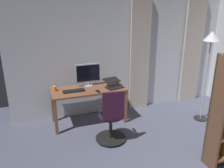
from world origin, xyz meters
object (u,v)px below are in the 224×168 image
office_chair (112,119)px  cell_phone_by_monitor (98,91)px  computer_mouse (117,82)px  floor_lamp (210,47)px  laptop (113,85)px  desk (89,94)px  computer_monitor (88,74)px  mug_coffee (54,89)px  computer_keyboard (74,91)px

office_chair → cell_phone_by_monitor: (0.05, -0.66, 0.28)m
computer_mouse → floor_lamp: bearing=152.6°
laptop → cell_phone_by_monitor: 0.40m
cell_phone_by_monitor → desk: bearing=-61.1°
computer_monitor → mug_coffee: bearing=6.0°
laptop → computer_monitor: bearing=-41.3°
laptop → cell_phone_by_monitor: (0.37, 0.14, -0.05)m
computer_monitor → laptop: bearing=151.5°
laptop → floor_lamp: size_ratio=0.22×
office_chair → computer_keyboard: size_ratio=2.39×
mug_coffee → computer_mouse: bearing=-177.0°
computer_keyboard → laptop: bearing=178.4°
desk → laptop: (-0.52, 0.06, 0.16)m
mug_coffee → computer_keyboard: bearing=156.3°
office_chair → desk: bearing=108.7°
office_chair → computer_mouse: (-0.49, -1.05, 0.30)m
computer_monitor → cell_phone_by_monitor: (-0.10, 0.39, -0.26)m
mug_coffee → cell_phone_by_monitor: bearing=158.6°
computer_keyboard → floor_lamp: 2.83m
laptop → cell_phone_by_monitor: bearing=7.5°
computer_keyboard → computer_mouse: 1.02m
computer_mouse → mug_coffee: 1.35m
computer_monitor → office_chair: bearing=98.4°
office_chair → floor_lamp: (-2.13, -0.20, 1.11)m
desk → computer_keyboard: size_ratio=3.47×
office_chair → floor_lamp: floor_lamp is taller
computer_mouse → mug_coffee: size_ratio=0.80×
computer_monitor → computer_keyboard: bearing=33.6°
computer_keyboard → computer_mouse: (-0.99, -0.23, 0.01)m
desk → office_chair: office_chair is taller
computer_monitor → computer_mouse: size_ratio=5.24×
office_chair → mug_coffee: size_ratio=8.23×
desk → laptop: laptop is taller
office_chair → computer_keyboard: office_chair is taller
computer_keyboard → computer_monitor: bearing=-146.4°
computer_mouse → computer_keyboard: bearing=13.0°
laptop → office_chair: bearing=55.8°
office_chair → mug_coffee: bearing=137.0°
computer_monitor → laptop: computer_monitor is taller
computer_keyboard → floor_lamp: bearing=166.7°
computer_monitor → computer_keyboard: computer_monitor is taller
computer_monitor → computer_keyboard: 0.49m
computer_monitor → floor_lamp: bearing=159.5°
laptop → desk: bearing=-19.9°
desk → office_chair: (-0.20, 0.87, -0.18)m
computer_monitor → computer_mouse: (-0.64, 0.00, -0.25)m
computer_monitor → mug_coffee: (0.71, 0.07, -0.21)m
computer_monitor → floor_lamp: floor_lamp is taller
computer_keyboard → desk: bearing=-172.3°
computer_mouse → cell_phone_by_monitor: computer_mouse is taller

